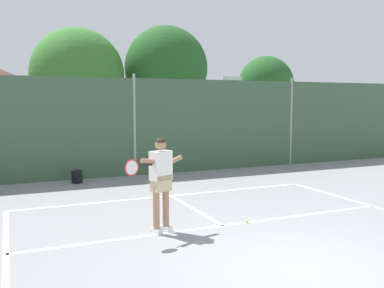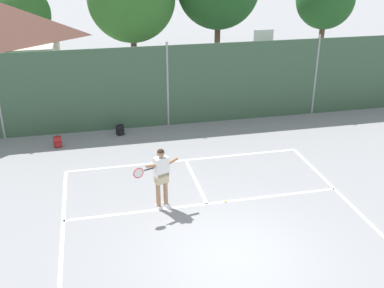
{
  "view_description": "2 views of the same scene",
  "coord_description": "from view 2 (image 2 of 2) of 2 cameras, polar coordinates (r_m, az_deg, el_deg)",
  "views": [
    {
      "loc": [
        -3.99,
        -5.06,
        2.55
      ],
      "look_at": [
        -0.09,
        3.86,
        1.57
      ],
      "focal_mm": 39.7,
      "sensor_mm": 36.0,
      "label": 1
    },
    {
      "loc": [
        -2.99,
        -8.86,
        7.1
      ],
      "look_at": [
        0.05,
        4.7,
        0.96
      ],
      "focal_mm": 43.28,
      "sensor_mm": 36.0,
      "label": 2
    }
  ],
  "objects": [
    {
      "name": "backpack_red",
      "position": [
        17.97,
        -16.22,
        0.23
      ],
      "size": [
        0.31,
        0.29,
        0.46
      ],
      "color": "maroon",
      "rests_on": "ground"
    },
    {
      "name": "court_markings",
      "position": [
        12.23,
        4.03,
        -11.69
      ],
      "size": [
        8.3,
        11.1,
        0.01
      ],
      "color": "white",
      "rests_on": "ground"
    },
    {
      "name": "tennis_ball",
      "position": [
        13.8,
        4.12,
        -7.03
      ],
      "size": [
        0.07,
        0.07,
        0.07
      ],
      "primitive_type": "sphere",
      "color": "#CCE033",
      "rests_on": "ground"
    },
    {
      "name": "tennis_player",
      "position": [
        13.01,
        -3.85,
        -3.63
      ],
      "size": [
        1.33,
        0.64,
        1.85
      ],
      "color": "silver",
      "rests_on": "ground"
    },
    {
      "name": "ground_plane",
      "position": [
        11.74,
        4.94,
        -13.48
      ],
      "size": [
        120.0,
        120.0,
        0.0
      ],
      "primitive_type": "plane",
      "color": "gray"
    },
    {
      "name": "chainlink_fence",
      "position": [
        18.9,
        -3.02,
        7.11
      ],
      "size": [
        26.09,
        0.09,
        3.48
      ],
      "color": "#38563D",
      "rests_on": "ground"
    },
    {
      "name": "basketball_hoop",
      "position": [
        21.13,
        8.59,
        10.48
      ],
      "size": [
        0.9,
        0.67,
        3.55
      ],
      "color": "#9E9EA3",
      "rests_on": "ground"
    },
    {
      "name": "backpack_black",
      "position": [
        18.56,
        -8.84,
        1.69
      ],
      "size": [
        0.33,
        0.33,
        0.46
      ],
      "color": "black",
      "rests_on": "ground"
    }
  ]
}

